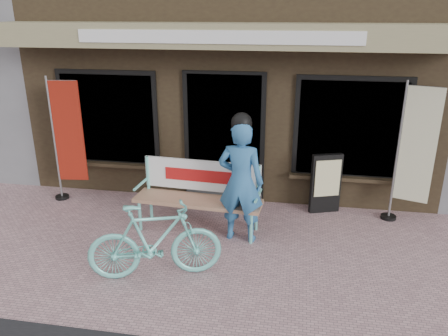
% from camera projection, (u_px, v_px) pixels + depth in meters
% --- Properties ---
extents(ground, '(70.00, 70.00, 0.00)m').
position_uv_depth(ground, '(199.00, 260.00, 5.75)').
color(ground, '#B48A8E').
rests_on(ground, ground).
extents(storefront, '(7.00, 6.77, 6.00)m').
position_uv_depth(storefront, '(248.00, 15.00, 9.33)').
color(storefront, black).
rests_on(storefront, ground).
extents(bench, '(1.91, 0.62, 1.02)m').
position_uv_depth(bench, '(200.00, 190.00, 6.43)').
color(bench, '#6CD4C8').
rests_on(bench, ground).
extents(person, '(0.67, 0.47, 1.85)m').
position_uv_depth(person, '(241.00, 180.00, 5.99)').
color(person, teal).
rests_on(person, ground).
extents(bicycle, '(1.67, 0.93, 0.97)m').
position_uv_depth(bicycle, '(155.00, 241.00, 5.24)').
color(bicycle, '#6CD4C8').
rests_on(bicycle, ground).
extents(nobori_red, '(0.63, 0.26, 2.12)m').
position_uv_depth(nobori_red, '(67.00, 138.00, 7.24)').
color(nobori_red, gray).
rests_on(nobori_red, ground).
extents(nobori_cream, '(0.64, 0.33, 2.17)m').
position_uv_depth(nobori_cream, '(413.00, 153.00, 6.41)').
color(nobori_cream, gray).
rests_on(nobori_cream, ground).
extents(menu_stand, '(0.49, 0.26, 0.98)m').
position_uv_depth(menu_stand, '(326.00, 183.00, 6.95)').
color(menu_stand, black).
rests_on(menu_stand, ground).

